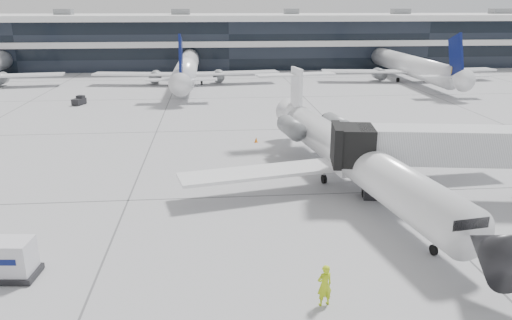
{
  "coord_description": "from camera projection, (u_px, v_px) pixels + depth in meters",
  "views": [
    {
      "loc": [
        -3.86,
        -33.81,
        13.42
      ],
      "look_at": [
        -0.77,
        0.54,
        2.6
      ],
      "focal_mm": 35.0,
      "sensor_mm": 36.0,
      "label": 1
    }
  ],
  "objects": [
    {
      "name": "bg_jet_right",
      "position": [
        407.0,
        80.0,
        91.48
      ],
      "size": [
        32.0,
        40.0,
        9.6
      ],
      "primitive_type": null,
      "color": "white",
      "rests_on": "ground"
    },
    {
      "name": "traffic_cone",
      "position": [
        256.0,
        140.0,
        50.5
      ],
      "size": [
        0.37,
        0.37,
        0.53
      ],
      "rotation": [
        0.0,
        0.0,
        -0.02
      ],
      "color": "orange",
      "rests_on": "ground"
    },
    {
      "name": "terminal",
      "position": [
        227.0,
        43.0,
        112.91
      ],
      "size": [
        170.0,
        22.0,
        10.0
      ],
      "primitive_type": "cube",
      "color": "black",
      "rests_on": "ground"
    },
    {
      "name": "cargo_uld",
      "position": [
        11.0,
        260.0,
        25.32
      ],
      "size": [
        2.62,
        2.04,
        2.01
      ],
      "rotation": [
        0.0,
        0.0,
        -0.1
      ],
      "color": "black",
      "rests_on": "ground"
    },
    {
      "name": "jet_bridge",
      "position": [
        468.0,
        147.0,
        34.57
      ],
      "size": [
        16.95,
        5.63,
        5.44
      ],
      "rotation": [
        0.0,
        0.0,
        -0.15
      ],
      "color": "silver",
      "rests_on": "ground"
    },
    {
      "name": "ramp_worker",
      "position": [
        325.0,
        285.0,
        22.97
      ],
      "size": [
        0.86,
        0.69,
        2.06
      ],
      "primitive_type": "imported",
      "rotation": [
        0.0,
        0.0,
        3.43
      ],
      "color": "#B3D616",
      "rests_on": "ground"
    },
    {
      "name": "regional_jet",
      "position": [
        351.0,
        155.0,
        37.51
      ],
      "size": [
        26.04,
        32.49,
        7.52
      ],
      "rotation": [
        0.0,
        0.0,
        0.16
      ],
      "color": "white",
      "rests_on": "ground"
    },
    {
      "name": "far_tug",
      "position": [
        79.0,
        101.0,
        69.28
      ],
      "size": [
        1.79,
        2.24,
        1.24
      ],
      "rotation": [
        0.0,
        0.0,
        -0.38
      ],
      "color": "black",
      "rests_on": "ground"
    },
    {
      "name": "bg_jet_center",
      "position": [
        188.0,
        83.0,
        88.06
      ],
      "size": [
        32.0,
        40.0,
        9.6
      ],
      "primitive_type": null,
      "color": "white",
      "rests_on": "ground"
    },
    {
      "name": "ground",
      "position": [
        267.0,
        196.0,
        36.48
      ],
      "size": [
        220.0,
        220.0,
        0.0
      ],
      "primitive_type": "plane",
      "color": "#9A9A9D",
      "rests_on": "ground"
    }
  ]
}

